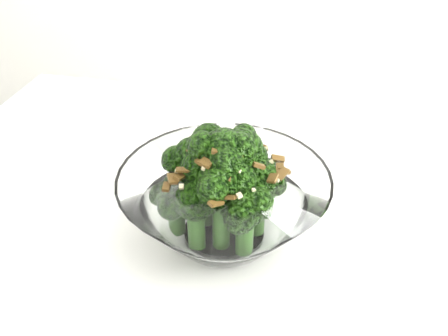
# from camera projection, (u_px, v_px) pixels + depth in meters

# --- Properties ---
(broccoli_dish) EXTENTS (0.22, 0.22, 0.14)m
(broccoli_dish) POSITION_uv_depth(u_px,v_px,m) (224.00, 199.00, 0.52)
(broccoli_dish) COLOR white
(broccoli_dish) RESTS_ON table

